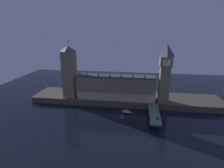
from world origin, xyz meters
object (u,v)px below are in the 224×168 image
at_px(car_southbound_lead, 158,118).
at_px(street_lamp_near, 150,115).
at_px(clock_tower, 165,72).
at_px(victoria_tower, 69,72).
at_px(pedestrian_near_rail, 150,118).
at_px(pedestrian_mid_walk, 159,112).
at_px(boat_upstream, 126,112).
at_px(street_lamp_far, 149,103).

bearing_deg(car_southbound_lead, street_lamp_near, -158.72).
height_order(clock_tower, street_lamp_near, clock_tower).
xyz_separation_m(victoria_tower, pedestrian_near_rail, (91.34, -47.41, -28.96)).
relative_size(victoria_tower, pedestrian_mid_walk, 35.31).
distance_m(pedestrian_near_rail, boat_upstream, 33.84).
bearing_deg(victoria_tower, car_southbound_lead, -24.87).
height_order(street_lamp_near, street_lamp_far, street_lamp_near).
bearing_deg(street_lamp_far, pedestrian_near_rail, -89.20).
bearing_deg(clock_tower, boat_upstream, -150.78).
distance_m(clock_tower, boat_upstream, 59.47).
distance_m(pedestrian_mid_walk, street_lamp_far, 16.76).
bearing_deg(street_lamp_near, pedestrian_mid_walk, 59.70).
xyz_separation_m(victoria_tower, boat_upstream, (68.50, -23.33, -35.57)).
bearing_deg(boat_upstream, pedestrian_mid_walk, -15.82).
bearing_deg(pedestrian_mid_walk, victoria_tower, 162.13).
bearing_deg(street_lamp_near, boat_upstream, 132.08).
xyz_separation_m(clock_tower, boat_upstream, (-38.56, -21.57, -39.80)).
relative_size(pedestrian_near_rail, boat_upstream, 0.14).
bearing_deg(clock_tower, pedestrian_near_rail, -109.01).
height_order(street_lamp_near, boat_upstream, street_lamp_near).
bearing_deg(boat_upstream, street_lamp_near, -47.92).
bearing_deg(victoria_tower, street_lamp_near, -27.91).
xyz_separation_m(clock_tower, street_lamp_near, (-16.13, -46.42, -29.80)).
xyz_separation_m(victoria_tower, street_lamp_far, (90.94, -18.74, -25.61)).
bearing_deg(clock_tower, victoria_tower, 179.06).
bearing_deg(street_lamp_far, clock_tower, 46.48).
relative_size(street_lamp_near, street_lamp_far, 1.01).
xyz_separation_m(victoria_tower, pedestrian_mid_walk, (100.20, -32.31, -28.88)).
distance_m(pedestrian_near_rail, street_lamp_far, 28.87).
bearing_deg(car_southbound_lead, pedestrian_near_rail, -163.41).
relative_size(pedestrian_mid_walk, street_lamp_near, 0.27).
bearing_deg(street_lamp_near, clock_tower, 70.84).
distance_m(victoria_tower, street_lamp_near, 106.04).
distance_m(victoria_tower, street_lamp_far, 96.31).
distance_m(clock_tower, victoria_tower, 107.16).
height_order(clock_tower, boat_upstream, clock_tower).
distance_m(car_southbound_lead, street_lamp_near, 8.41).
relative_size(victoria_tower, street_lamp_near, 9.54).
height_order(victoria_tower, street_lamp_far, victoria_tower).
height_order(victoria_tower, pedestrian_near_rail, victoria_tower).
relative_size(car_southbound_lead, pedestrian_mid_walk, 2.40).
distance_m(victoria_tower, boat_upstream, 80.63).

